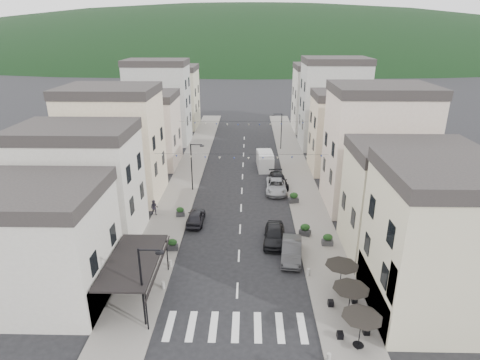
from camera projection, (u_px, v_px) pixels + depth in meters
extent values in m
plane|color=black|center=(235.00, 349.00, 25.24)|extent=(700.00, 700.00, 0.00)
cube|color=slate|center=(188.00, 173.00, 55.23)|extent=(4.00, 76.00, 0.12)
cube|color=slate|center=(297.00, 174.00, 54.93)|extent=(4.00, 76.00, 0.12)
ellipsoid|color=black|center=(248.00, 53.00, 305.24)|extent=(640.00, 360.00, 70.00)
cube|color=#B8B3A9|center=(21.00, 250.00, 28.79)|extent=(12.00, 8.00, 8.00)
cube|color=beige|center=(452.00, 250.00, 26.88)|extent=(10.00, 8.00, 10.00)
cube|color=black|center=(133.00, 261.00, 28.91)|extent=(3.60, 7.50, 0.15)
cube|color=black|center=(158.00, 267.00, 29.05)|extent=(0.34, 7.50, 0.99)
cylinder|color=black|center=(147.00, 311.00, 26.18)|extent=(0.10, 0.10, 3.20)
cylinder|color=black|center=(167.00, 254.00, 32.71)|extent=(0.10, 0.10, 3.20)
cube|color=#B8B3A9|center=(82.00, 189.00, 36.81)|extent=(10.00, 7.00, 10.00)
cube|color=#262323|center=(73.00, 131.00, 34.84)|extent=(10.20, 7.14, 1.00)
cube|color=#C9B396|center=(115.00, 148.00, 45.78)|extent=(10.00, 8.00, 12.00)
cube|color=#262323|center=(108.00, 91.00, 43.45)|extent=(10.20, 8.16, 1.00)
cube|color=#C3AD9E|center=(142.00, 133.00, 57.43)|extent=(10.00, 8.00, 9.50)
cube|color=#262323|center=(139.00, 96.00, 55.55)|extent=(10.20, 8.16, 1.00)
cube|color=#9D9C98|center=(159.00, 105.00, 68.00)|extent=(10.00, 7.00, 13.00)
cube|color=#262323|center=(156.00, 62.00, 65.49)|extent=(10.20, 7.14, 1.00)
cube|color=beige|center=(172.00, 99.00, 79.56)|extent=(10.00, 9.00, 11.00)
cube|color=#262323|center=(170.00, 68.00, 77.41)|extent=(10.20, 9.18, 1.00)
cube|color=beige|center=(407.00, 206.00, 34.53)|extent=(10.00, 7.00, 9.00)
cube|color=#262323|center=(416.00, 151.00, 32.74)|extent=(10.20, 7.14, 1.00)
cube|color=#C3AD9E|center=(375.00, 153.00, 43.23)|extent=(10.00, 8.00, 12.50)
cube|color=#262323|center=(383.00, 89.00, 40.81)|extent=(10.20, 8.16, 1.00)
cube|color=#C9B396|center=(349.00, 136.00, 54.88)|extent=(10.00, 7.00, 10.00)
cube|color=#262323|center=(353.00, 95.00, 52.91)|extent=(10.20, 7.14, 1.00)
cube|color=#9D9C98|center=(333.00, 107.00, 65.45)|extent=(10.00, 8.00, 13.50)
cube|color=#262323|center=(336.00, 61.00, 62.86)|extent=(10.20, 8.16, 1.00)
cube|color=#B8B3A9|center=(320.00, 100.00, 77.01)|extent=(10.00, 9.00, 11.50)
cube|color=#262323|center=(323.00, 67.00, 74.77)|extent=(10.20, 9.18, 1.00)
cylinder|color=black|center=(360.00, 335.00, 24.62)|extent=(0.06, 0.06, 2.30)
cone|color=black|center=(361.00, 321.00, 24.23)|extent=(2.50, 2.50, 0.55)
cylinder|color=black|center=(358.00, 345.00, 24.90)|extent=(0.70, 0.70, 0.04)
cylinder|color=black|center=(349.00, 305.00, 27.24)|extent=(0.06, 0.06, 2.30)
cone|color=black|center=(351.00, 292.00, 26.84)|extent=(2.50, 2.50, 0.55)
cylinder|color=black|center=(348.00, 315.00, 27.52)|extent=(0.70, 0.70, 0.04)
cylinder|color=black|center=(340.00, 281.00, 29.85)|extent=(0.06, 0.06, 2.30)
cone|color=black|center=(342.00, 268.00, 29.46)|extent=(2.50, 2.50, 0.55)
cylinder|color=black|center=(339.00, 290.00, 30.13)|extent=(0.70, 0.70, 0.04)
cylinder|color=black|center=(142.00, 289.00, 26.15)|extent=(0.14, 0.14, 6.00)
cylinder|color=black|center=(149.00, 250.00, 25.10)|extent=(1.40, 0.10, 0.10)
cylinder|color=black|center=(160.00, 252.00, 25.14)|extent=(0.56, 0.56, 0.08)
cylinder|color=black|center=(192.00, 168.00, 48.55)|extent=(0.14, 0.14, 6.00)
cylinder|color=black|center=(196.00, 145.00, 47.50)|extent=(1.40, 0.10, 0.10)
cylinder|color=black|center=(202.00, 146.00, 47.54)|extent=(0.56, 0.56, 0.08)
cylinder|color=black|center=(281.00, 132.00, 65.10)|extent=(0.14, 0.14, 6.00)
cylinder|color=black|center=(278.00, 114.00, 64.08)|extent=(1.40, 0.10, 0.10)
cylinder|color=black|center=(273.00, 115.00, 64.15)|extent=(0.56, 0.56, 0.08)
cylinder|color=gray|center=(163.00, 285.00, 30.80)|extent=(0.26, 0.26, 0.60)
cylinder|color=gray|center=(170.00, 263.00, 33.60)|extent=(0.26, 0.26, 0.60)
cylinder|color=gray|center=(308.00, 272.00, 32.44)|extent=(0.26, 0.26, 0.60)
cylinder|color=gray|center=(329.00, 358.00, 24.04)|extent=(0.26, 0.26, 0.60)
cylinder|color=black|center=(241.00, 154.00, 43.62)|extent=(19.00, 0.02, 0.02)
cone|color=beige|center=(162.00, 155.00, 43.86)|extent=(0.28, 0.28, 0.24)
cone|color=navy|center=(176.00, 156.00, 43.86)|extent=(0.28, 0.28, 0.24)
cone|color=beige|center=(191.00, 157.00, 43.86)|extent=(0.28, 0.28, 0.24)
cone|color=navy|center=(205.00, 158.00, 43.85)|extent=(0.28, 0.28, 0.24)
cone|color=beige|center=(220.00, 158.00, 43.83)|extent=(0.28, 0.28, 0.24)
cone|color=navy|center=(234.00, 158.00, 43.81)|extent=(0.28, 0.28, 0.24)
cone|color=beige|center=(249.00, 158.00, 43.78)|extent=(0.28, 0.28, 0.24)
cone|color=navy|center=(263.00, 158.00, 43.74)|extent=(0.28, 0.28, 0.24)
cone|color=beige|center=(278.00, 158.00, 43.69)|extent=(0.28, 0.28, 0.24)
cone|color=navy|center=(292.00, 158.00, 43.63)|extent=(0.28, 0.28, 0.24)
cone|color=beige|center=(307.00, 157.00, 43.57)|extent=(0.28, 0.28, 0.24)
cone|color=navy|center=(321.00, 156.00, 43.51)|extent=(0.28, 0.28, 0.24)
cylinder|color=black|center=(243.00, 122.00, 58.55)|extent=(19.00, 0.02, 0.02)
cone|color=beige|center=(184.00, 123.00, 58.80)|extent=(0.28, 0.28, 0.24)
cone|color=navy|center=(195.00, 123.00, 58.80)|extent=(0.28, 0.28, 0.24)
cone|color=beige|center=(206.00, 124.00, 58.79)|extent=(0.28, 0.28, 0.24)
cone|color=navy|center=(216.00, 124.00, 58.78)|extent=(0.28, 0.28, 0.24)
cone|color=beige|center=(227.00, 125.00, 58.77)|extent=(0.28, 0.28, 0.24)
cone|color=navy|center=(238.00, 125.00, 58.74)|extent=(0.28, 0.28, 0.24)
cone|color=beige|center=(249.00, 125.00, 58.71)|extent=(0.28, 0.28, 0.24)
cone|color=navy|center=(260.00, 125.00, 58.67)|extent=(0.28, 0.28, 0.24)
cone|color=beige|center=(270.00, 125.00, 58.62)|extent=(0.28, 0.28, 0.24)
cone|color=navy|center=(281.00, 124.00, 58.57)|extent=(0.28, 0.28, 0.24)
cone|color=beige|center=(292.00, 124.00, 58.51)|extent=(0.28, 0.28, 0.24)
cone|color=navy|center=(303.00, 123.00, 58.44)|extent=(0.28, 0.28, 0.24)
imported|color=black|center=(274.00, 235.00, 37.42)|extent=(2.32, 4.92, 1.62)
imported|color=#323234|center=(292.00, 250.00, 34.87)|extent=(2.21, 4.97, 1.58)
imported|color=#95969D|center=(276.00, 186.00, 49.02)|extent=(2.71, 5.50, 1.50)
imported|color=black|center=(278.00, 180.00, 50.83)|extent=(2.52, 5.23, 1.47)
imported|color=black|center=(196.00, 217.00, 41.14)|extent=(1.74, 4.22, 1.43)
cube|color=silver|center=(265.00, 161.00, 57.06)|extent=(2.37, 5.36, 2.19)
cube|color=silver|center=(266.00, 155.00, 56.04)|extent=(2.22, 3.61, 0.55)
cylinder|color=black|center=(260.00, 170.00, 55.45)|extent=(0.32, 0.78, 0.77)
cylinder|color=black|center=(272.00, 170.00, 55.51)|extent=(0.32, 0.78, 0.77)
cylinder|color=black|center=(258.00, 161.00, 59.13)|extent=(0.32, 0.78, 0.77)
cylinder|color=black|center=(269.00, 161.00, 59.18)|extent=(0.32, 0.78, 0.77)
imported|color=black|center=(150.00, 249.00, 34.56)|extent=(0.72, 0.51, 1.88)
imported|color=black|center=(154.00, 208.00, 42.63)|extent=(0.84, 0.66, 1.70)
cube|color=#2A2A2C|center=(173.00, 247.00, 36.14)|extent=(1.01, 0.60, 0.49)
ellipsoid|color=black|center=(172.00, 242.00, 35.94)|extent=(0.86, 0.55, 0.63)
cube|color=#313133|center=(180.00, 214.00, 42.60)|extent=(1.00, 0.68, 0.46)
ellipsoid|color=black|center=(180.00, 210.00, 42.42)|extent=(0.81, 0.52, 0.59)
cube|color=#323235|center=(327.00, 242.00, 36.95)|extent=(1.01, 0.56, 0.50)
ellipsoid|color=black|center=(328.00, 237.00, 36.75)|extent=(0.89, 0.56, 0.65)
cube|color=#2A2A2C|center=(305.00, 233.00, 38.69)|extent=(1.21, 0.97, 0.53)
ellipsoid|color=black|center=(305.00, 227.00, 38.48)|extent=(0.94, 0.60, 0.68)
cube|color=#2E2F31|center=(294.00, 200.00, 45.88)|extent=(1.20, 0.84, 0.55)
ellipsoid|color=black|center=(294.00, 195.00, 45.66)|extent=(0.96, 0.61, 0.70)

